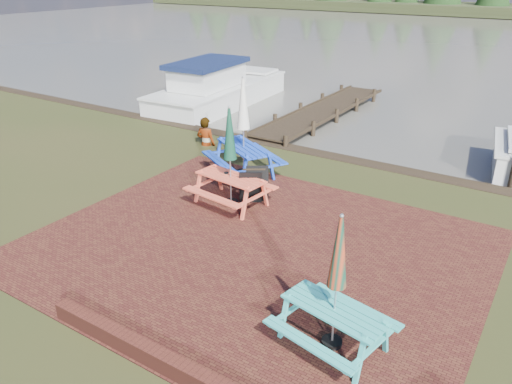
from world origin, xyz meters
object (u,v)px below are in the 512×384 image
object	(u,v)px
picnic_table_blue	(244,142)
boat_jetty	(218,91)
picnic_table_teal	(335,303)
chalkboard	(254,185)
jetty	(321,111)
picnic_table_red	(230,172)
person	(205,118)

from	to	relation	value
picnic_table_blue	boat_jetty	size ratio (longest dim) A/B	0.35
picnic_table_teal	chalkboard	xyz separation A→B (m)	(-3.83, 3.66, -0.32)
jetty	boat_jetty	bearing A→B (deg)	-173.10
jetty	boat_jetty	xyz separation A→B (m)	(-4.74, -0.57, 0.35)
picnic_table_red	person	bearing A→B (deg)	142.64
picnic_table_blue	jetty	bearing A→B (deg)	127.89
chalkboard	jetty	distance (m)	8.71
picnic_table_teal	picnic_table_red	distance (m)	5.36
picnic_table_blue	boat_jetty	world-z (taller)	picnic_table_blue
picnic_table_red	chalkboard	world-z (taller)	picnic_table_red
person	picnic_table_teal	bearing A→B (deg)	133.87
picnic_table_red	person	distance (m)	4.66
picnic_table_blue	jetty	distance (m)	7.10
picnic_table_teal	picnic_table_red	world-z (taller)	picnic_table_red
picnic_table_red	picnic_table_blue	world-z (taller)	picnic_table_blue
chalkboard	person	xyz separation A→B (m)	(-3.76, 2.85, 0.46)
picnic_table_red	picnic_table_blue	xyz separation A→B (m)	(-0.86, 1.83, 0.10)
chalkboard	boat_jetty	xyz separation A→B (m)	(-7.01, 7.83, 0.00)
chalkboard	person	world-z (taller)	person
boat_jetty	picnic_table_red	bearing A→B (deg)	-55.44
chalkboard	picnic_table_teal	bearing A→B (deg)	-77.65
picnic_table_red	jetty	bearing A→B (deg)	108.73
picnic_table_teal	jetty	distance (m)	13.53
jetty	boat_jetty	size ratio (longest dim) A/B	1.15
picnic_table_blue	jetty	world-z (taller)	picnic_table_blue
picnic_table_red	picnic_table_teal	bearing A→B (deg)	-30.65
picnic_table_red	jetty	size ratio (longest dim) A/B	0.27
picnic_table_red	jetty	distance (m)	9.02
picnic_table_blue	boat_jetty	bearing A→B (deg)	161.67
picnic_table_red	boat_jetty	bearing A→B (deg)	135.58
boat_jetty	chalkboard	bearing A→B (deg)	-52.30
picnic_table_blue	picnic_table_teal	bearing A→B (deg)	-15.09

